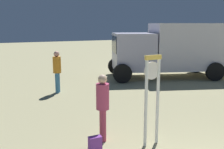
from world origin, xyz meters
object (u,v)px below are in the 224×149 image
at_px(person_distant, 57,70).
at_px(person_near_clock, 103,104).
at_px(standing_clock, 152,91).
at_px(box_truck_near, 179,48).
at_px(backpack, 95,146).

bearing_deg(person_distant, person_near_clock, -91.09).
relative_size(standing_clock, box_truck_near, 0.30).
bearing_deg(person_near_clock, standing_clock, -36.58).
height_order(person_near_clock, backpack, person_near_clock).
distance_m(person_near_clock, person_distant, 4.90).
distance_m(backpack, person_distant, 5.57).
bearing_deg(person_distant, backpack, -95.48).
xyz_separation_m(backpack, person_distant, (0.53, 5.50, 0.75)).
xyz_separation_m(standing_clock, backpack, (-1.35, 0.08, -1.07)).
distance_m(standing_clock, person_distant, 5.65).
bearing_deg(person_distant, standing_clock, -81.64).
xyz_separation_m(person_near_clock, person_distant, (0.09, 4.90, 0.05)).
xyz_separation_m(standing_clock, box_truck_near, (5.71, 6.14, 0.26)).
relative_size(standing_clock, person_distant, 1.23).
height_order(standing_clock, person_distant, standing_clock).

